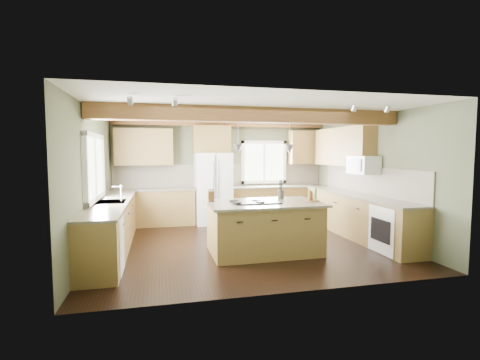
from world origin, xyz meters
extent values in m
plane|color=black|center=(0.00, 0.00, 0.00)|extent=(5.60, 5.60, 0.00)
plane|color=silver|center=(0.00, 0.00, 2.60)|extent=(5.60, 5.60, 0.00)
plane|color=#50563D|center=(0.00, 2.50, 1.30)|extent=(5.60, 0.00, 5.60)
plane|color=#50563D|center=(-2.80, 0.00, 1.30)|extent=(0.00, 5.00, 5.00)
plane|color=#50563D|center=(2.80, 0.00, 1.30)|extent=(0.00, 5.00, 5.00)
cube|color=#4F3116|center=(0.00, -0.67, 2.47)|extent=(5.55, 0.26, 0.26)
cube|color=#4F3116|center=(0.00, 2.40, 2.54)|extent=(5.55, 0.20, 0.10)
cube|color=brown|center=(0.00, 2.48, 1.21)|extent=(5.58, 0.03, 0.58)
cube|color=brown|center=(2.78, 0.05, 1.21)|extent=(0.03, 3.70, 0.58)
cube|color=brown|center=(-1.79, 2.20, 0.44)|extent=(2.02, 0.60, 0.88)
cube|color=brown|center=(-1.79, 2.20, 0.90)|extent=(2.06, 0.64, 0.04)
cube|color=brown|center=(1.49, 2.20, 0.44)|extent=(2.62, 0.60, 0.88)
cube|color=brown|center=(1.49, 2.20, 0.90)|extent=(2.66, 0.64, 0.04)
cube|color=brown|center=(-2.50, 0.05, 0.44)|extent=(0.60, 3.70, 0.88)
cube|color=brown|center=(-2.50, 0.05, 0.90)|extent=(0.64, 3.74, 0.04)
cube|color=brown|center=(2.50, 0.05, 0.44)|extent=(0.60, 3.70, 0.88)
cube|color=brown|center=(2.50, 0.05, 0.90)|extent=(0.64, 3.74, 0.04)
cube|color=brown|center=(-1.99, 2.33, 1.95)|extent=(1.40, 0.35, 0.90)
cube|color=brown|center=(-0.30, 2.33, 2.15)|extent=(0.96, 0.35, 0.70)
cube|color=brown|center=(2.62, 0.90, 1.95)|extent=(0.35, 2.20, 0.90)
cube|color=brown|center=(2.30, 2.33, 1.95)|extent=(0.90, 0.35, 0.90)
cube|color=white|center=(-2.78, 0.05, 1.55)|extent=(0.04, 1.60, 1.05)
cube|color=white|center=(1.15, 2.48, 1.55)|extent=(1.10, 0.04, 1.00)
cube|color=#262628|center=(-2.50, 0.05, 0.91)|extent=(0.50, 0.65, 0.03)
cylinder|color=#B2B2B7|center=(-2.32, 0.05, 1.05)|extent=(0.02, 0.02, 0.28)
cube|color=white|center=(-2.49, -1.25, 0.43)|extent=(0.60, 0.60, 0.84)
cube|color=white|center=(2.49, -1.25, 0.43)|extent=(0.60, 0.72, 0.84)
cube|color=white|center=(2.58, -0.05, 1.55)|extent=(0.40, 0.70, 0.38)
cone|color=#B2B2B7|center=(-0.28, -0.67, 1.88)|extent=(0.18, 0.18, 0.16)
cone|color=#B2B2B7|center=(0.67, -0.66, 1.88)|extent=(0.18, 0.18, 0.16)
cube|color=white|center=(-0.30, 2.12, 0.90)|extent=(0.90, 0.74, 1.80)
cube|color=brown|center=(0.20, -0.67, 0.44)|extent=(1.92, 1.18, 0.88)
cube|color=brown|center=(0.20, -0.67, 0.90)|extent=(2.05, 1.31, 0.04)
cube|color=black|center=(0.04, -0.67, 0.93)|extent=(0.83, 0.56, 0.02)
cube|color=brown|center=(-0.72, -0.38, 1.01)|extent=(0.12, 0.10, 0.19)
cylinder|color=#38312D|center=(0.66, -0.28, 1.00)|extent=(0.14, 0.14, 0.17)
camera|label=1|loc=(-1.63, -6.61, 1.82)|focal=26.00mm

